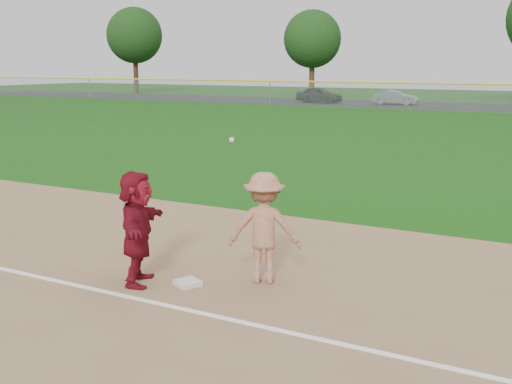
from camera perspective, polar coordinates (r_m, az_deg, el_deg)
The scene contains 9 objects.
ground at distance 9.94m, azimuth -4.24°, elevation -8.87°, with size 160.00×160.00×0.00m, color #16490E.
foul_line at distance 9.32m, azimuth -6.97°, elevation -10.18°, with size 60.00×0.10×0.01m, color white.
first_base at distance 10.19m, azimuth -6.11°, elevation -8.04°, with size 0.35×0.35×0.08m, color silver.
base_runner at distance 10.15m, azimuth -10.52°, elevation -3.15°, with size 1.67×0.53×1.81m, color maroon.
car_left at distance 57.43m, azimuth 5.65°, elevation 8.59°, with size 1.64×4.08×1.39m, color black.
car_mid at distance 55.76m, azimuth 12.29°, elevation 8.21°, with size 1.28×3.67×1.21m, color slate.
first_base_play at distance 10.06m, azimuth 0.74°, elevation -3.20°, with size 1.30×1.03×2.32m.
tree_0 at distance 77.45m, azimuth -10.75°, elevation 13.51°, with size 6.40×6.40×9.81m.
tree_1 at distance 66.61m, azimuth 5.04°, elevation 13.38°, with size 5.80×5.80×8.75m.
Camera 1 is at (5.14, -7.79, 3.43)m, focal length 45.00 mm.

